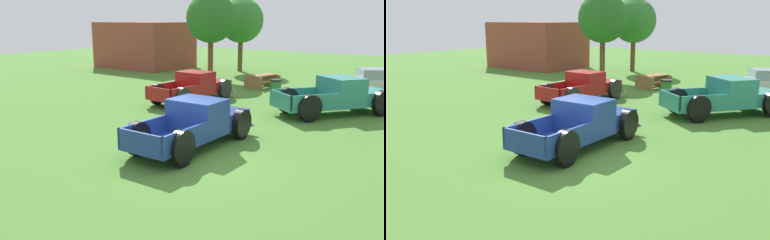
{
  "view_description": "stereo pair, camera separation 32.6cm",
  "coord_description": "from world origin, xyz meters",
  "views": [
    {
      "loc": [
        7.27,
        -9.18,
        4.05
      ],
      "look_at": [
        -0.59,
        0.91,
        0.9
      ],
      "focal_mm": 38.68,
      "sensor_mm": 36.0,
      "label": 1
    },
    {
      "loc": [
        7.52,
        -8.98,
        4.05
      ],
      "look_at": [
        -0.59,
        0.91,
        0.9
      ],
      "focal_mm": 38.68,
      "sensor_mm": 36.0,
      "label": 2
    }
  ],
  "objects": [
    {
      "name": "oak_tree_east",
      "position": [
        -9.11,
        13.9,
        4.07
      ],
      "size": [
        3.33,
        3.33,
        5.76
      ],
      "color": "brown",
      "rests_on": "ground_plane"
    },
    {
      "name": "picnic_table",
      "position": [
        -4.54,
        12.84,
        0.49
      ],
      "size": [
        1.86,
        2.09,
        0.78
      ],
      "color": "olive",
      "rests_on": "ground_plane"
    },
    {
      "name": "trash_can",
      "position": [
        -2.46,
        10.49,
        0.48
      ],
      "size": [
        0.59,
        0.59,
        0.95
      ],
      "color": "#2D6B2D",
      "rests_on": "ground_plane"
    },
    {
      "name": "oak_tree_west",
      "position": [
        -9.8,
        18.89,
        3.88
      ],
      "size": [
        3.41,
        3.41,
        5.6
      ],
      "color": "brown",
      "rests_on": "ground_plane"
    },
    {
      "name": "brick_pavilion",
      "position": [
        -17.7,
        16.35,
        1.87
      ],
      "size": [
        7.08,
        5.31,
        3.75
      ],
      "color": "brown",
      "rests_on": "ground_plane"
    },
    {
      "name": "pickup_truck_behind_right",
      "position": [
        -5.18,
        7.14,
        0.71
      ],
      "size": [
        2.08,
        4.94,
        1.49
      ],
      "color": "maroon",
      "rests_on": "ground_plane"
    },
    {
      "name": "ground_plane",
      "position": [
        0.0,
        0.0,
        0.0
      ],
      "size": [
        80.0,
        80.0,
        0.0
      ],
      "primitive_type": "plane",
      "color": "#477A2D"
    },
    {
      "name": "pickup_truck_behind_left",
      "position": [
        1.58,
        8.67,
        0.77
      ],
      "size": [
        4.59,
        5.4,
        1.62
      ],
      "color": "#2D8475",
      "rests_on": "ground_plane"
    },
    {
      "name": "pickup_truck_foreground",
      "position": [
        -0.6,
        1.28,
        0.73
      ],
      "size": [
        2.11,
        5.09,
        1.54
      ],
      "color": "navy",
      "rests_on": "ground_plane"
    }
  ]
}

